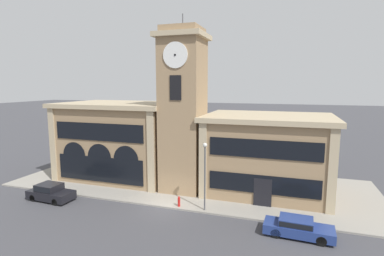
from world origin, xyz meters
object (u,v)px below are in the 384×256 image
(parked_car_near, at_px, (50,192))
(street_lamp, at_px, (205,166))
(parked_car_mid, at_px, (298,227))
(fire_hydrant, at_px, (179,202))

(parked_car_near, bearing_deg, street_lamp, 10.68)
(parked_car_near, height_order, parked_car_mid, parked_car_near)
(parked_car_mid, relative_size, fire_hydrant, 5.42)
(street_lamp, distance_m, fire_hydrant, 4.01)
(parked_car_mid, xyz_separation_m, fire_hydrant, (-9.50, 1.97, -0.12))
(parked_car_near, xyz_separation_m, fire_hydrant, (11.75, 1.97, -0.20))
(street_lamp, height_order, fire_hydrant, street_lamp)
(parked_car_mid, bearing_deg, street_lamp, 167.77)
(parked_car_near, relative_size, parked_car_mid, 0.91)
(parked_car_near, height_order, street_lamp, street_lamp)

